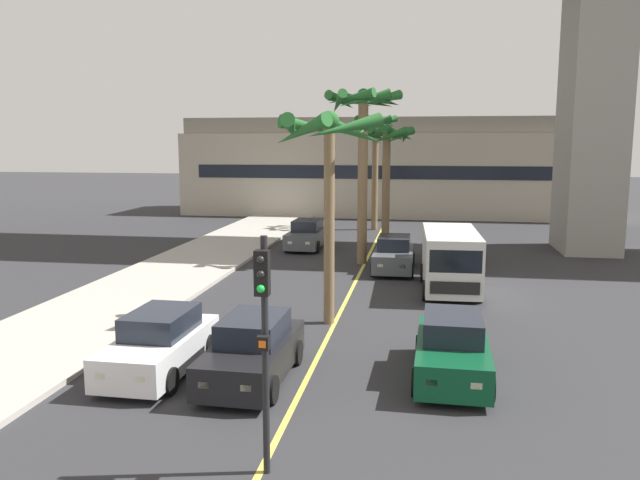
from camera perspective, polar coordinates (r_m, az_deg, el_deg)
sidewalk_left at (r=22.08m, az=-20.18°, el=-6.57°), size 4.80×80.00×0.15m
lane_stripe_center at (r=27.21m, az=3.44°, el=-3.34°), size 0.14×56.00×0.01m
pier_building_backdrop at (r=51.31m, az=6.38°, el=6.54°), size 32.58×8.04×7.60m
car_queue_front at (r=28.51m, az=6.67°, el=-1.36°), size 1.84×4.10×1.56m
car_queue_second at (r=31.12m, az=11.25°, el=-0.62°), size 1.95×4.16×1.56m
car_queue_third at (r=34.32m, az=-1.19°, el=0.42°), size 1.91×4.14×1.56m
car_queue_fourth at (r=15.97m, az=11.85°, el=-9.64°), size 1.90×4.14×1.56m
car_queue_fifth at (r=15.61m, az=-6.10°, el=-9.94°), size 1.90×4.13×1.56m
car_queue_sixth at (r=16.50m, az=-14.26°, el=-9.12°), size 1.88×4.12×1.56m
delivery_van at (r=24.82m, az=11.68°, el=-1.68°), size 2.27×5.30×2.36m
traffic_light_median_near at (r=10.71m, az=-5.09°, el=-7.56°), size 0.24×0.37×4.20m
palm_tree_near_median at (r=19.54m, az=0.79°, el=8.29°), size 3.53×3.62×6.68m
palm_tree_mid_median at (r=34.75m, az=6.05°, el=8.10°), size 3.13×3.11×6.68m
palm_tree_far_median at (r=41.57m, az=5.04°, el=9.28°), size 2.91×2.91×7.55m
palm_tree_farthest_median at (r=29.71m, az=3.90°, el=10.46°), size 3.65×3.69×8.18m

